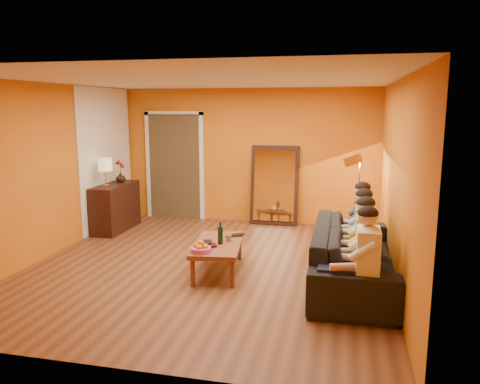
% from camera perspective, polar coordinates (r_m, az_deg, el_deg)
% --- Properties ---
extents(room_shell, '(5.00, 5.50, 2.60)m').
position_cam_1_polar(room_shell, '(6.85, -3.10, 2.39)').
color(room_shell, brown).
rests_on(room_shell, ground).
extents(white_accent, '(0.02, 1.90, 2.58)m').
position_cam_1_polar(white_accent, '(9.07, -15.98, 3.97)').
color(white_accent, white).
rests_on(white_accent, wall_left).
extents(doorway_recess, '(1.06, 0.30, 2.10)m').
position_cam_1_polar(doorway_recess, '(9.66, -7.69, 3.16)').
color(doorway_recess, '#3F2D19').
rests_on(doorway_recess, floor).
extents(door_jamb_left, '(0.08, 0.06, 2.20)m').
position_cam_1_polar(door_jamb_left, '(9.77, -11.08, 3.13)').
color(door_jamb_left, white).
rests_on(door_jamb_left, wall_back).
extents(door_jamb_right, '(0.08, 0.06, 2.20)m').
position_cam_1_polar(door_jamb_right, '(9.37, -4.67, 2.99)').
color(door_jamb_right, white).
rests_on(door_jamb_right, wall_back).
extents(door_header, '(1.22, 0.06, 0.08)m').
position_cam_1_polar(door_header, '(9.48, -8.11, 9.50)').
color(door_header, white).
rests_on(door_header, wall_back).
extents(mirror_frame, '(0.92, 0.27, 1.51)m').
position_cam_1_polar(mirror_frame, '(9.00, 4.23, 0.83)').
color(mirror_frame, black).
rests_on(mirror_frame, floor).
extents(mirror_glass, '(0.78, 0.21, 1.35)m').
position_cam_1_polar(mirror_glass, '(8.97, 4.19, 0.79)').
color(mirror_glass, white).
rests_on(mirror_glass, mirror_frame).
extents(sideboard, '(0.44, 1.18, 0.85)m').
position_cam_1_polar(sideboard, '(8.91, -14.93, -1.79)').
color(sideboard, black).
rests_on(sideboard, floor).
extents(table_lamp, '(0.24, 0.24, 0.51)m').
position_cam_1_polar(table_lamp, '(8.54, -16.07, 2.27)').
color(table_lamp, beige).
rests_on(table_lamp, sideboard).
extents(sofa, '(2.55, 1.00, 0.74)m').
position_cam_1_polar(sofa, '(6.24, 13.59, -7.42)').
color(sofa, black).
rests_on(sofa, floor).
extents(coffee_table, '(0.78, 1.29, 0.42)m').
position_cam_1_polar(coffee_table, '(6.48, -2.70, -7.97)').
color(coffee_table, brown).
rests_on(coffee_table, floor).
extents(floor_lamp, '(0.33, 0.28, 1.44)m').
position_cam_1_polar(floor_lamp, '(7.99, 14.26, -0.97)').
color(floor_lamp, '#C48539').
rests_on(floor_lamp, floor).
extents(dog, '(0.62, 0.73, 0.73)m').
position_cam_1_polar(dog, '(6.46, 14.46, -6.92)').
color(dog, '#AC864E').
rests_on(dog, floor).
extents(person_far_left, '(0.70, 0.44, 1.22)m').
position_cam_1_polar(person_far_left, '(5.22, 15.27, -8.29)').
color(person_far_left, silver).
rests_on(person_far_left, sofa).
extents(person_mid_left, '(0.70, 0.44, 1.22)m').
position_cam_1_polar(person_mid_left, '(5.75, 15.05, -6.56)').
color(person_mid_left, gold).
rests_on(person_mid_left, sofa).
extents(person_mid_right, '(0.70, 0.44, 1.22)m').
position_cam_1_polar(person_mid_right, '(6.28, 14.86, -5.12)').
color(person_mid_right, '#7D97C1').
rests_on(person_mid_right, sofa).
extents(person_far_right, '(0.70, 0.44, 1.22)m').
position_cam_1_polar(person_far_right, '(6.81, 14.71, -3.90)').
color(person_far_right, '#36363B').
rests_on(person_far_right, sofa).
extents(fruit_bowl, '(0.26, 0.26, 0.16)m').
position_cam_1_polar(fruit_bowl, '(6.01, -4.79, -6.58)').
color(fruit_bowl, '#CA478E').
rests_on(fruit_bowl, coffee_table).
extents(wine_bottle, '(0.07, 0.07, 0.31)m').
position_cam_1_polar(wine_bottle, '(6.32, -2.41, -5.00)').
color(wine_bottle, black).
rests_on(wine_bottle, coffee_table).
extents(tumbler, '(0.12, 0.12, 0.09)m').
position_cam_1_polar(tumbler, '(6.49, -1.41, -5.59)').
color(tumbler, '#B27F3F').
rests_on(tumbler, coffee_table).
extents(laptop, '(0.35, 0.31, 0.02)m').
position_cam_1_polar(laptop, '(6.70, -0.43, -5.37)').
color(laptop, black).
rests_on(laptop, coffee_table).
extents(book_lower, '(0.30, 0.32, 0.02)m').
position_cam_1_polar(book_lower, '(6.28, -4.80, -6.47)').
color(book_lower, black).
rests_on(book_lower, coffee_table).
extents(book_mid, '(0.17, 0.23, 0.02)m').
position_cam_1_polar(book_mid, '(6.28, -4.69, -6.27)').
color(book_mid, '#B41422').
rests_on(book_mid, book_lower).
extents(book_upper, '(0.22, 0.24, 0.02)m').
position_cam_1_polar(book_upper, '(6.26, -4.83, -6.16)').
color(book_upper, black).
rests_on(book_upper, book_mid).
extents(vase, '(0.18, 0.18, 0.19)m').
position_cam_1_polar(vase, '(9.04, -14.36, 1.76)').
color(vase, black).
rests_on(vase, sideboard).
extents(flowers, '(0.17, 0.17, 0.42)m').
position_cam_1_polar(flowers, '(9.01, -14.42, 3.24)').
color(flowers, '#B41422').
rests_on(flowers, vase).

